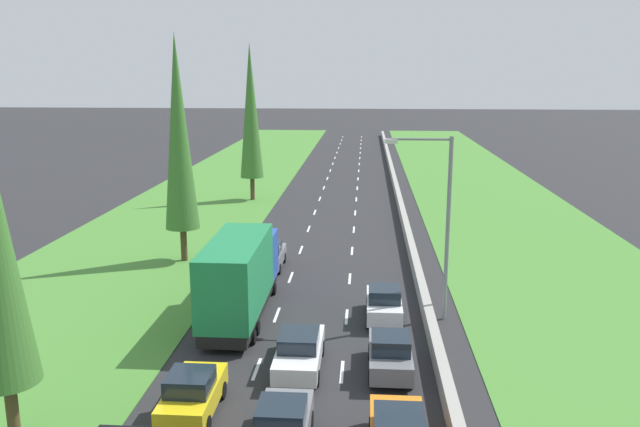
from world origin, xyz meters
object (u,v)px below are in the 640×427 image
at_px(street_light_mast, 441,215).
at_px(grey_hatchback_left_lane, 269,255).
at_px(grey_hatchback_right_lane, 390,354).
at_px(white_hatchback_right_lane, 384,303).
at_px(yellow_hatchback_left_lane, 192,393).
at_px(poplar_tree_second, 179,133).
at_px(grey_hatchback_centre_lane, 283,426).
at_px(white_sedan_centre_lane, 299,351).
at_px(green_box_truck_left_lane, 240,275).
at_px(poplar_tree_third, 251,111).

bearing_deg(street_light_mast, grey_hatchback_left_lane, 141.00).
height_order(grey_hatchback_right_lane, white_hatchback_right_lane, same).
bearing_deg(yellow_hatchback_left_lane, grey_hatchback_right_lane, 28.08).
xyz_separation_m(poplar_tree_second, street_light_mast, (15.17, -8.84, -2.97)).
bearing_deg(grey_hatchback_right_lane, white_hatchback_right_lane, 90.96).
xyz_separation_m(grey_hatchback_centre_lane, white_hatchback_right_lane, (3.53, 11.36, 0.00)).
xyz_separation_m(white_sedan_centre_lane, poplar_tree_second, (-8.98, 14.79, 7.39)).
xyz_separation_m(yellow_hatchback_left_lane, grey_hatchback_right_lane, (7.07, 3.77, 0.00)).
relative_size(grey_hatchback_centre_lane, grey_hatchback_right_lane, 1.00).
bearing_deg(green_box_truck_left_lane, poplar_tree_second, 120.51).
bearing_deg(yellow_hatchback_left_lane, green_box_truck_left_lane, 90.34).
relative_size(grey_hatchback_centre_lane, yellow_hatchback_left_lane, 1.00).
bearing_deg(poplar_tree_second, green_box_truck_left_lane, -59.49).
height_order(grey_hatchback_centre_lane, poplar_tree_second, poplar_tree_second).
bearing_deg(yellow_hatchback_left_lane, white_hatchback_right_lane, 53.68).
distance_m(white_sedan_centre_lane, poplar_tree_third, 36.64).
bearing_deg(yellow_hatchback_left_lane, grey_hatchback_left_lane, 89.68).
relative_size(white_sedan_centre_lane, white_hatchback_right_lane, 1.15).
height_order(white_sedan_centre_lane, poplar_tree_second, poplar_tree_second).
height_order(white_hatchback_right_lane, grey_hatchback_left_lane, same).
height_order(white_hatchback_right_lane, poplar_tree_third, poplar_tree_third).
relative_size(green_box_truck_left_lane, street_light_mast, 1.04).
bearing_deg(grey_hatchback_centre_lane, street_light_mast, 62.18).
relative_size(yellow_hatchback_left_lane, street_light_mast, 0.43).
height_order(white_hatchback_right_lane, green_box_truck_left_lane, green_box_truck_left_lane).
distance_m(grey_hatchback_right_lane, green_box_truck_left_lane, 9.09).
bearing_deg(green_box_truck_left_lane, white_sedan_centre_lane, -57.50).
xyz_separation_m(white_hatchback_right_lane, grey_hatchback_left_lane, (-6.88, 7.98, 0.00)).
relative_size(white_sedan_centre_lane, yellow_hatchback_left_lane, 1.15).
relative_size(grey_hatchback_right_lane, white_hatchback_right_lane, 1.00).
bearing_deg(grey_hatchback_right_lane, poplar_tree_third, 108.56).
bearing_deg(white_hatchback_right_lane, poplar_tree_third, 111.70).
distance_m(grey_hatchback_centre_lane, white_hatchback_right_lane, 11.89).
bearing_deg(white_sedan_centre_lane, poplar_tree_third, 103.02).
bearing_deg(white_hatchback_right_lane, green_box_truck_left_lane, -178.08).
height_order(grey_hatchback_right_lane, green_box_truck_left_lane, green_box_truck_left_lane).
relative_size(white_hatchback_right_lane, green_box_truck_left_lane, 0.41).
relative_size(white_sedan_centre_lane, green_box_truck_left_lane, 0.48).
distance_m(white_hatchback_right_lane, grey_hatchback_left_lane, 10.53).
height_order(grey_hatchback_centre_lane, white_hatchback_right_lane, same).
bearing_deg(grey_hatchback_left_lane, white_sedan_centre_lane, -76.39).
relative_size(white_hatchback_right_lane, street_light_mast, 0.43).
bearing_deg(street_light_mast, green_box_truck_left_lane, -176.89).
relative_size(grey_hatchback_left_lane, poplar_tree_third, 0.27).
bearing_deg(green_box_truck_left_lane, grey_hatchback_left_lane, 88.92).
bearing_deg(grey_hatchback_left_lane, poplar_tree_third, 102.63).
xyz_separation_m(grey_hatchback_left_lane, poplar_tree_second, (-5.67, 1.15, 7.36)).
bearing_deg(white_sedan_centre_lane, grey_hatchback_left_lane, 103.61).
height_order(grey_hatchback_centre_lane, grey_hatchback_right_lane, same).
xyz_separation_m(white_sedan_centre_lane, yellow_hatchback_left_lane, (-3.40, -3.83, 0.02)).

